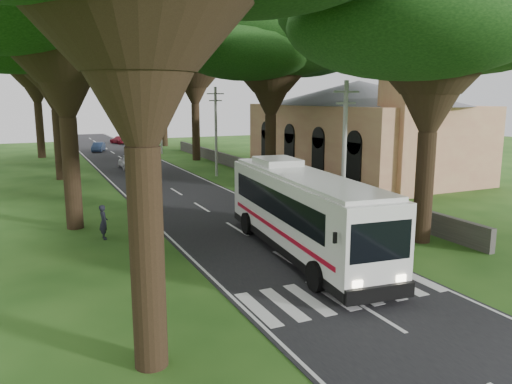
# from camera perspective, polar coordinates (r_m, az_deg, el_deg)

# --- Properties ---
(ground) EXTENTS (140.00, 140.00, 0.00)m
(ground) POSITION_cam_1_polar(r_m,az_deg,el_deg) (20.58, 6.52, -9.54)
(ground) COLOR #1F4614
(ground) RESTS_ON ground
(road) EXTENTS (8.00, 120.00, 0.04)m
(road) POSITION_cam_1_polar(r_m,az_deg,el_deg) (43.24, -10.91, 1.15)
(road) COLOR black
(road) RESTS_ON ground
(crosswalk) EXTENTS (8.00, 3.00, 0.01)m
(crosswalk) POSITION_cam_1_polar(r_m,az_deg,el_deg) (19.02, 9.71, -11.38)
(crosswalk) COLOR silver
(crosswalk) RESTS_ON ground
(property_wall) EXTENTS (0.35, 50.00, 1.20)m
(property_wall) POSITION_cam_1_polar(r_m,az_deg,el_deg) (45.20, 0.52, 2.52)
(property_wall) COLOR #383533
(property_wall) RESTS_ON ground
(church) EXTENTS (14.00, 24.00, 11.60)m
(church) POSITION_cam_1_polar(r_m,az_deg,el_deg) (47.23, 11.70, 7.91)
(church) COLOR tan
(church) RESTS_ON ground
(pole_near) EXTENTS (1.60, 0.24, 8.00)m
(pole_near) POSITION_cam_1_polar(r_m,az_deg,el_deg) (27.49, 10.05, 4.49)
(pole_near) COLOR gray
(pole_near) RESTS_ON ground
(pole_mid) EXTENTS (1.60, 0.24, 8.00)m
(pole_mid) POSITION_cam_1_polar(r_m,az_deg,el_deg) (45.31, -4.60, 7.06)
(pole_mid) COLOR gray
(pole_mid) RESTS_ON ground
(pole_far) EXTENTS (1.60, 0.24, 8.00)m
(pole_far) POSITION_cam_1_polar(r_m,az_deg,el_deg) (64.42, -10.84, 8.02)
(pole_far) COLOR gray
(pole_far) RESTS_ON ground
(tree_l_midb) EXTENTS (16.31, 16.31, 15.89)m
(tree_l_midb) POSITION_cam_1_polar(r_m,az_deg,el_deg) (46.79, -22.38, 16.45)
(tree_l_midb) COLOR black
(tree_l_midb) RESTS_ON ground
(tree_l_far) EXTENTS (16.23, 16.23, 16.67)m
(tree_l_far) POSITION_cam_1_polar(r_m,az_deg,el_deg) (64.72, -24.14, 15.24)
(tree_l_far) COLOR black
(tree_l_far) RESTS_ON ground
(tree_r_near) EXTENTS (14.74, 14.74, 14.23)m
(tree_r_near) POSITION_cam_1_polar(r_m,az_deg,el_deg) (25.79, 19.82, 18.84)
(tree_r_near) COLOR black
(tree_r_near) RESTS_ON ground
(tree_r_mida) EXTENTS (14.64, 14.64, 14.70)m
(tree_r_mida) POSITION_cam_1_polar(r_m,az_deg,el_deg) (40.92, 1.73, 16.93)
(tree_r_mida) COLOR black
(tree_r_mida) RESTS_ON ground
(tree_r_midb) EXTENTS (13.36, 13.36, 15.87)m
(tree_r_midb) POSITION_cam_1_polar(r_m,az_deg,el_deg) (57.49, -7.11, 16.45)
(tree_r_midb) COLOR black
(tree_r_midb) RESTS_ON ground
(tree_r_far) EXTENTS (13.48, 13.48, 15.84)m
(tree_r_far) POSITION_cam_1_polar(r_m,az_deg,el_deg) (75.00, -10.71, 14.98)
(tree_r_far) COLOR black
(tree_r_far) RESTS_ON ground
(coach_bus) EXTENTS (3.99, 12.98, 3.77)m
(coach_bus) POSITION_cam_1_polar(r_m,az_deg,el_deg) (22.77, 5.28, -2.18)
(coach_bus) COLOR silver
(coach_bus) RESTS_ON ground
(distant_car_a) EXTENTS (1.81, 4.37, 1.48)m
(distant_car_a) POSITION_cam_1_polar(r_m,az_deg,el_deg) (51.75, -14.25, 3.44)
(distant_car_a) COLOR silver
(distant_car_a) RESTS_ON road
(distant_car_b) EXTENTS (2.29, 3.85, 1.20)m
(distant_car_b) POSITION_cam_1_polar(r_m,az_deg,el_deg) (69.14, -17.57, 4.93)
(distant_car_b) COLOR navy
(distant_car_b) RESTS_ON road
(distant_car_c) EXTENTS (2.75, 4.45, 1.20)m
(distant_car_c) POSITION_cam_1_polar(r_m,az_deg,el_deg) (79.79, -15.32, 5.78)
(distant_car_c) COLOR maroon
(distant_car_c) RESTS_ON road
(pedestrian) EXTENTS (0.46, 0.67, 1.77)m
(pedestrian) POSITION_cam_1_polar(r_m,az_deg,el_deg) (26.50, -17.02, -3.30)
(pedestrian) COLOR black
(pedestrian) RESTS_ON ground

